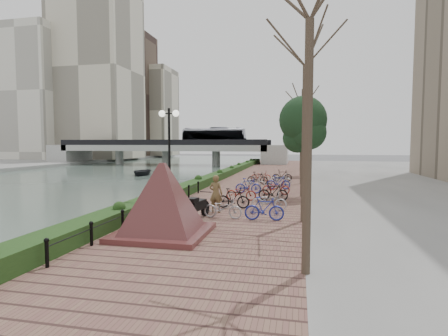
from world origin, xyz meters
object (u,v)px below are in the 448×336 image
(granite_monument, at_px, (163,199))
(boat, at_px, (142,172))
(motorcycle, at_px, (198,206))
(lamppost, at_px, (169,137))
(pedestrian, at_px, (216,194))

(granite_monument, xyz_separation_m, boat, (-13.47, 26.65, -1.37))
(granite_monument, xyz_separation_m, motorcycle, (0.47, 2.75, -0.73))
(granite_monument, height_order, lamppost, lamppost)
(lamppost, relative_size, boat, 1.24)
(granite_monument, bearing_deg, motorcycle, 80.24)
(lamppost, distance_m, boat, 25.41)
(lamppost, xyz_separation_m, boat, (-11.99, 22.11, -3.62))
(motorcycle, bearing_deg, lamppost, 147.23)
(pedestrian, bearing_deg, granite_monument, 84.45)
(granite_monument, xyz_separation_m, lamppost, (-1.48, 4.54, 2.25))
(boat, bearing_deg, granite_monument, -71.41)
(granite_monument, distance_m, pedestrian, 4.48)
(pedestrian, xyz_separation_m, boat, (-14.34, 22.27, -0.95))
(motorcycle, bearing_deg, pedestrian, 85.78)
(lamppost, distance_m, pedestrian, 3.56)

